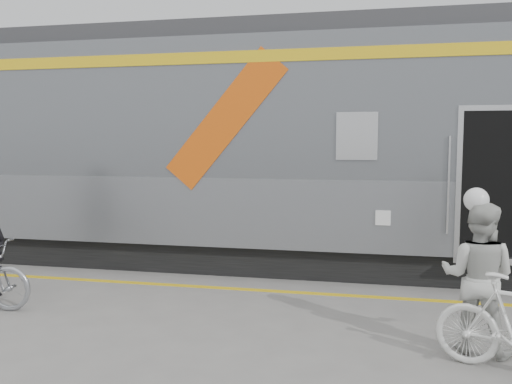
# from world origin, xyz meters

# --- Properties ---
(ground) EXTENTS (90.00, 90.00, 0.00)m
(ground) POSITION_xyz_m (0.00, 0.00, 0.00)
(ground) COLOR slate
(ground) RESTS_ON ground
(train) EXTENTS (24.00, 3.17, 4.10)m
(train) POSITION_xyz_m (1.65, 4.19, 2.05)
(train) COLOR black
(train) RESTS_ON ground
(safety_strip) EXTENTS (24.00, 0.12, 0.01)m
(safety_strip) POSITION_xyz_m (0.00, 2.15, 0.00)
(safety_strip) COLOR yellow
(safety_strip) RESTS_ON ground
(woman) EXTENTS (0.92, 0.82, 1.56)m
(woman) POSITION_xyz_m (3.16, 0.40, 0.78)
(woman) COLOR beige
(woman) RESTS_ON ground
(helmet_woman) EXTENTS (0.25, 0.25, 0.25)m
(helmet_woman) POSITION_xyz_m (3.16, 0.40, 1.69)
(helmet_woman) COLOR white
(helmet_woman) RESTS_ON woman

